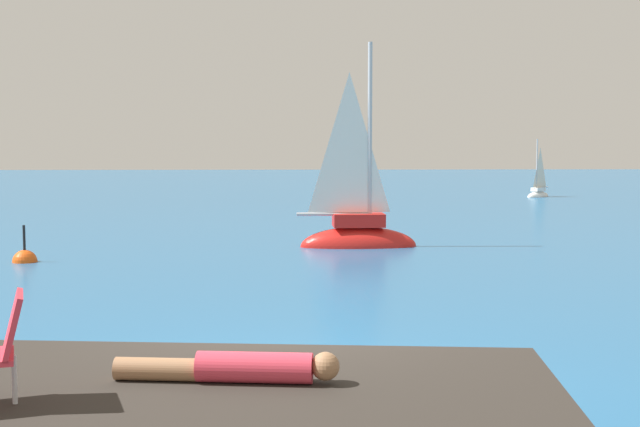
# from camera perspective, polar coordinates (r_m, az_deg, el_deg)

# --- Properties ---
(ground_plane) EXTENTS (160.00, 160.00, 0.00)m
(ground_plane) POSITION_cam_1_polar(r_m,az_deg,el_deg) (9.14, -2.78, -12.34)
(ground_plane) COLOR #236093
(boulder_inland) EXTENTS (1.38, 1.73, 0.98)m
(boulder_inland) POSITION_cam_1_polar(r_m,az_deg,el_deg) (8.15, 2.19, -14.50)
(boulder_inland) COLOR #2F2621
(boulder_inland) RESTS_ON ground
(sailboat_near) EXTENTS (3.19, 1.17, 5.87)m
(sailboat_near) POSITION_cam_1_polar(r_m,az_deg,el_deg) (21.82, 2.63, -1.46)
(sailboat_near) COLOR red
(sailboat_near) RESTS_ON ground
(sailboat_far) EXTENTS (1.69, 1.56, 3.26)m
(sailboat_far) POSITION_cam_1_polar(r_m,az_deg,el_deg) (43.96, 14.81, 1.34)
(sailboat_far) COLOR white
(sailboat_far) RESTS_ON ground
(person_sunbather) EXTENTS (1.76, 0.38, 0.25)m
(person_sunbather) POSITION_cam_1_polar(r_m,az_deg,el_deg) (6.54, -5.69, -10.54)
(person_sunbather) COLOR #DB384C
(person_sunbather) RESTS_ON shore_ledge
(marker_buoy) EXTENTS (0.56, 0.56, 1.13)m
(marker_buoy) POSITION_cam_1_polar(r_m,az_deg,el_deg) (20.16, -19.68, -3.15)
(marker_buoy) COLOR #EA5114
(marker_buoy) RESTS_ON ground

